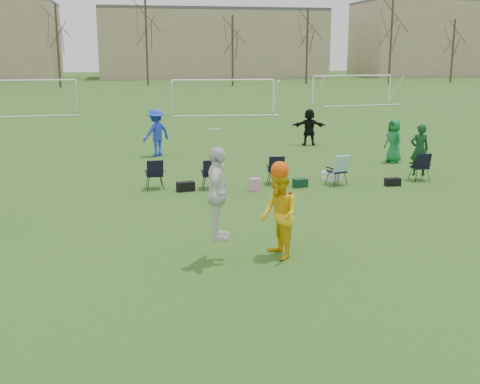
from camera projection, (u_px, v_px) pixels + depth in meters
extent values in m
plane|color=#31571B|center=(276.00, 275.00, 11.97)|extent=(260.00, 260.00, 0.00)
imported|color=blue|center=(156.00, 133.00, 25.45)|extent=(1.49, 1.34, 2.00)
imported|color=#137034|center=(394.00, 141.00, 23.99)|extent=(0.78, 0.97, 1.74)
imported|color=black|center=(309.00, 127.00, 28.49)|extent=(1.68, 0.83, 1.73)
imported|color=white|center=(217.00, 194.00, 12.39)|extent=(0.73, 1.22, 1.95)
imported|color=yellow|center=(279.00, 215.00, 12.78)|extent=(0.85, 1.02, 1.89)
sphere|color=#EF4D0C|center=(280.00, 170.00, 12.56)|extent=(0.38, 0.38, 0.38)
cylinder|color=white|center=(214.00, 129.00, 11.99)|extent=(0.27, 0.27, 0.06)
imported|color=#0F391B|center=(419.00, 150.00, 20.70)|extent=(0.71, 0.52, 1.78)
cube|color=black|center=(186.00, 186.00, 19.15)|extent=(0.60, 0.40, 0.30)
cube|color=pink|center=(255.00, 185.00, 19.19)|extent=(0.36, 0.24, 0.40)
cube|color=#0E351E|center=(300.00, 183.00, 19.71)|extent=(0.50, 0.37, 0.28)
cube|color=white|center=(328.00, 176.00, 20.72)|extent=(0.47, 0.38, 0.32)
cylinder|color=silver|center=(339.00, 176.00, 20.79)|extent=(0.26, 0.26, 0.30)
cube|color=black|center=(393.00, 182.00, 19.92)|extent=(0.51, 0.27, 0.26)
cube|color=black|center=(154.00, 174.00, 19.44)|extent=(0.64, 0.64, 0.96)
cube|color=black|center=(211.00, 174.00, 19.45)|extent=(0.62, 0.62, 0.96)
cube|color=black|center=(276.00, 170.00, 20.18)|extent=(0.67, 0.67, 0.96)
cube|color=black|center=(337.00, 170.00, 20.04)|extent=(0.74, 0.74, 0.96)
cube|color=black|center=(420.00, 166.00, 20.73)|extent=(0.61, 0.61, 0.96)
cylinder|color=white|center=(77.00, 97.00, 43.43)|extent=(0.12, 0.12, 2.40)
cylinder|color=white|center=(22.00, 80.00, 42.20)|extent=(7.28, 0.76, 0.12)
cylinder|color=white|center=(172.00, 97.00, 42.64)|extent=(0.12, 0.12, 2.40)
cylinder|color=white|center=(274.00, 97.00, 43.45)|extent=(0.12, 0.12, 2.40)
cylinder|color=white|center=(223.00, 80.00, 42.78)|extent=(7.29, 0.63, 0.12)
cylinder|color=white|center=(313.00, 91.00, 49.80)|extent=(0.12, 0.12, 2.40)
cylinder|color=white|center=(389.00, 89.00, 52.06)|extent=(0.12, 0.12, 2.40)
cylinder|color=white|center=(353.00, 76.00, 50.65)|extent=(7.25, 1.13, 0.12)
cylinder|color=#382B21|center=(58.00, 46.00, 74.45)|extent=(0.28, 0.28, 10.20)
cylinder|color=#382B21|center=(146.00, 42.00, 79.14)|extent=(0.28, 0.28, 11.40)
cylinder|color=#382B21|center=(233.00, 51.00, 78.50)|extent=(0.28, 0.28, 9.00)
cylinder|color=#382B21|center=(307.00, 47.00, 83.19)|extent=(0.28, 0.28, 10.20)
cylinder|color=#382B21|center=(391.00, 42.00, 82.14)|extent=(0.28, 0.28, 11.40)
cylinder|color=#382B21|center=(453.00, 51.00, 87.24)|extent=(0.28, 0.28, 9.00)
cube|color=tan|center=(211.00, 45.00, 104.78)|extent=(38.00, 16.00, 11.00)
cube|color=tan|center=(439.00, 40.00, 112.20)|extent=(30.00, 16.00, 13.00)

